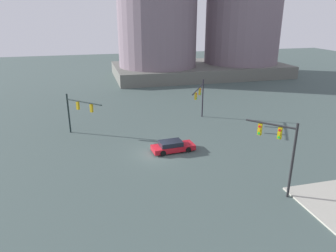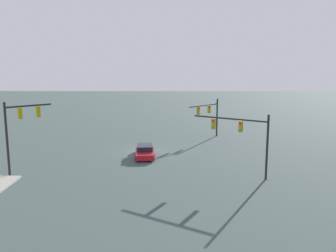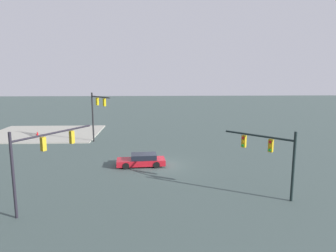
% 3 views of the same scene
% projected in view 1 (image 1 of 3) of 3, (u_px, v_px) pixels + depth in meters
% --- Properties ---
extents(ground_plane, '(180.04, 180.04, 0.00)m').
position_uv_depth(ground_plane, '(157.00, 153.00, 34.36)').
color(ground_plane, '#40504D').
extents(traffic_signal_near_corner, '(3.72, 5.97, 5.54)m').
position_uv_depth(traffic_signal_near_corner, '(200.00, 94.00, 43.25)').
color(traffic_signal_near_corner, black).
rests_on(traffic_signal_near_corner, ground).
extents(traffic_signal_opposite_side, '(2.89, 3.16, 6.46)m').
position_uv_depth(traffic_signal_opposite_side, '(281.00, 145.00, 25.32)').
color(traffic_signal_opposite_side, black).
rests_on(traffic_signal_opposite_side, ground).
extents(traffic_signal_cross_street, '(4.12, 4.02, 5.05)m').
position_uv_depth(traffic_signal_cross_street, '(78.00, 108.00, 38.50)').
color(traffic_signal_cross_street, black).
rests_on(traffic_signal_cross_street, ground).
extents(sedan_car_approaching, '(4.81, 2.22, 1.21)m').
position_uv_depth(sedan_car_approaching, '(172.00, 146.00, 34.75)').
color(sedan_car_approaching, '#B51722').
rests_on(sedan_car_approaching, ground).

